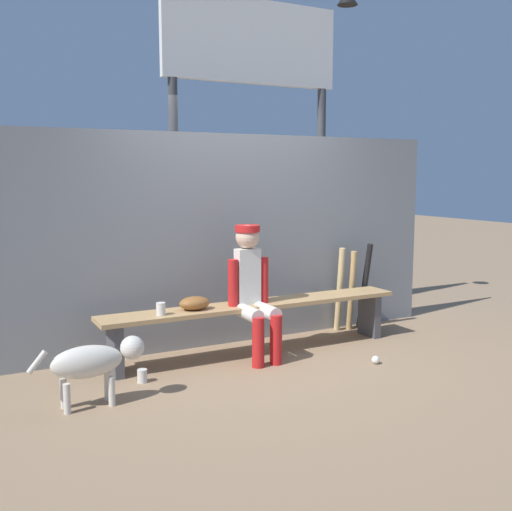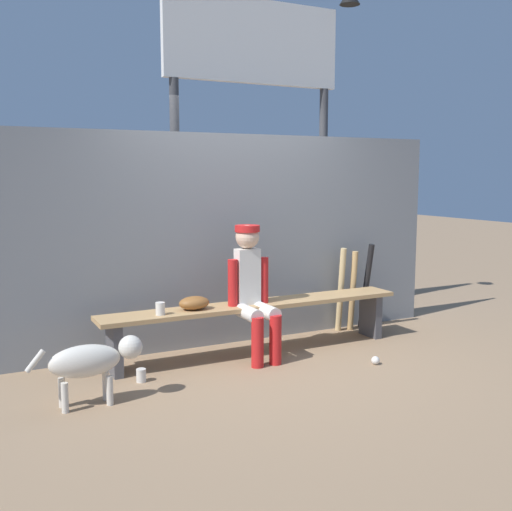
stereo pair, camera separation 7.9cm
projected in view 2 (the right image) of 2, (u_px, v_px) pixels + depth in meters
The scene contains 13 objects.
ground_plane at pixel (256, 353), 5.76m from camera, with size 30.00×30.00×0.00m, color #937556.
chainlink_fence at pixel (235, 240), 6.02m from camera, with size 4.66×0.03×2.08m, color gray.
dugout_bench at pixel (256, 313), 5.71m from camera, with size 3.00×0.36×0.49m.
player_seated at pixel (253, 286), 5.53m from camera, with size 0.41×0.55×1.23m.
baseball_glove at pixel (194, 303), 5.41m from camera, with size 0.28×0.20×0.12m, color brown.
bat_wood_natural at pixel (341, 290), 6.51m from camera, with size 0.06×0.06×0.91m, color tan.
bat_wood_tan at pixel (353, 291), 6.55m from camera, with size 0.06×0.06×0.87m, color tan.
bat_aluminum_black at pixel (366, 286), 6.62m from camera, with size 0.06×0.06×0.95m, color black.
baseball at pixel (375, 360), 5.42m from camera, with size 0.07×0.07×0.07m, color white.
cup_on_ground at pixel (141, 375), 4.96m from camera, with size 0.08×0.08×0.11m, color silver.
cup_on_bench at pixel (160, 309), 5.20m from camera, with size 0.08×0.08×0.11m, color silver.
scoreboard at pixel (258, 81), 6.70m from camera, with size 2.37×0.27×3.82m.
dog at pixel (93, 361), 4.43m from camera, with size 0.84×0.20×0.49m.
Camera 2 is at (-2.55, -4.97, 1.69)m, focal length 42.51 mm.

